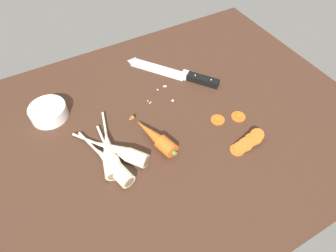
% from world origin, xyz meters
% --- Properties ---
extents(ground_plane, '(1.20, 0.90, 0.04)m').
position_xyz_m(ground_plane, '(0.00, 0.00, -0.02)').
color(ground_plane, '#42281C').
extents(chefs_knife, '(0.24, 0.30, 0.04)m').
position_xyz_m(chefs_knife, '(0.13, 0.20, 0.01)').
color(chefs_knife, silver).
rests_on(chefs_knife, ground_plane).
extents(whole_carrot, '(0.08, 0.18, 0.04)m').
position_xyz_m(whole_carrot, '(-0.05, -0.04, 0.02)').
color(whole_carrot, '#D6601E').
rests_on(whole_carrot, ground_plane).
extents(parsnip_front, '(0.05, 0.17, 0.04)m').
position_xyz_m(parsnip_front, '(-0.19, -0.04, 0.02)').
color(parsnip_front, silver).
rests_on(parsnip_front, ground_plane).
extents(parsnip_mid_left, '(0.08, 0.23, 0.04)m').
position_xyz_m(parsnip_mid_left, '(-0.18, -0.03, 0.02)').
color(parsnip_mid_left, silver).
rests_on(parsnip_mid_left, ground_plane).
extents(parsnip_mid_right, '(0.08, 0.23, 0.04)m').
position_xyz_m(parsnip_mid_right, '(-0.19, -0.06, 0.02)').
color(parsnip_mid_right, silver).
rests_on(parsnip_mid_right, ground_plane).
extents(parsnip_back, '(0.16, 0.20, 0.04)m').
position_xyz_m(parsnip_back, '(-0.16, -0.04, 0.02)').
color(parsnip_back, silver).
rests_on(parsnip_back, ground_plane).
extents(carrot_slice_stack, '(0.11, 0.05, 0.03)m').
position_xyz_m(carrot_slice_stack, '(0.17, -0.18, 0.01)').
color(carrot_slice_stack, '#D6601E').
rests_on(carrot_slice_stack, ground_plane).
extents(carrot_slice_stray_near, '(0.04, 0.04, 0.01)m').
position_xyz_m(carrot_slice_stray_near, '(0.15, -0.06, 0.00)').
color(carrot_slice_stray_near, '#D6601E').
rests_on(carrot_slice_stray_near, ground_plane).
extents(carrot_slice_stray_mid, '(0.04, 0.04, 0.01)m').
position_xyz_m(carrot_slice_stray_mid, '(0.21, -0.08, 0.00)').
color(carrot_slice_stray_mid, '#D6601E').
rests_on(carrot_slice_stray_mid, ground_plane).
extents(prep_bowl, '(0.11, 0.11, 0.04)m').
position_xyz_m(prep_bowl, '(-0.29, 0.20, 0.02)').
color(prep_bowl, white).
rests_on(prep_bowl, ground_plane).
extents(mince_crumbs, '(0.17, 0.08, 0.01)m').
position_xyz_m(mince_crumbs, '(0.06, 0.12, 0.00)').
color(mince_crumbs, silver).
rests_on(mince_crumbs, ground_plane).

